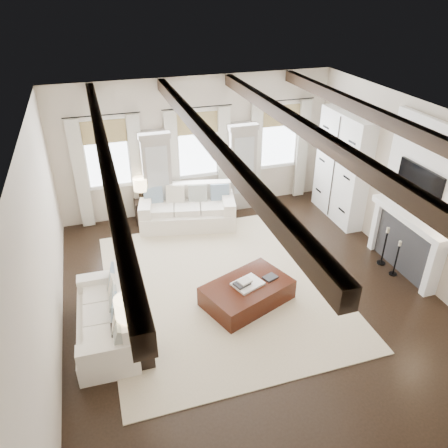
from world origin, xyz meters
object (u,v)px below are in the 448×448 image
object	(u,v)px
ottoman	(247,293)
sofa_back	(187,210)
side_table_front	(133,346)
sofa_left	(110,319)
side_table_back	(143,211)

from	to	relation	value
ottoman	sofa_back	bearing A→B (deg)	75.32
sofa_back	side_table_front	bearing A→B (deg)	-114.49
sofa_back	sofa_left	size ratio (longest dim) A/B	1.17
ottoman	side_table_back	xyz separation A→B (m)	(-1.31, 3.48, 0.08)
ottoman	side_table_back	distance (m)	3.72
ottoman	sofa_left	bearing A→B (deg)	161.66
side_table_back	side_table_front	bearing A→B (deg)	-100.38
ottoman	side_table_front	distance (m)	2.22
sofa_left	side_table_front	xyz separation A→B (m)	(0.28, -0.63, -0.06)
sofa_back	ottoman	world-z (taller)	sofa_back
sofa_left	side_table_front	bearing A→B (deg)	-66.12
sofa_back	sofa_left	xyz separation A→B (m)	(-2.02, -3.19, -0.03)
sofa_back	sofa_left	distance (m)	3.78
ottoman	side_table_front	size ratio (longest dim) A/B	2.70
side_table_back	ottoman	bearing A→B (deg)	-69.35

